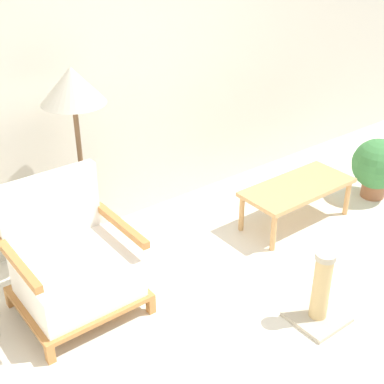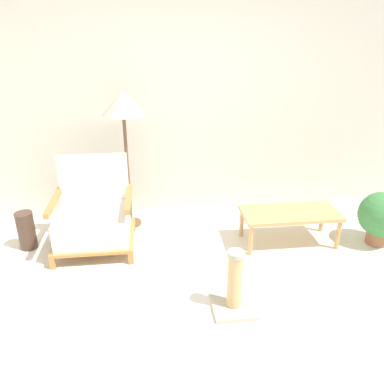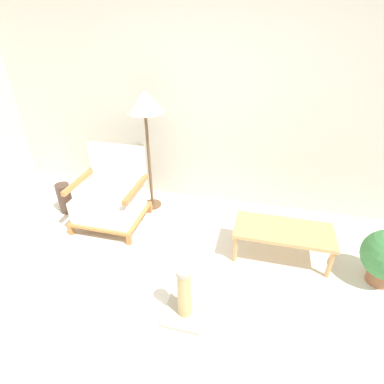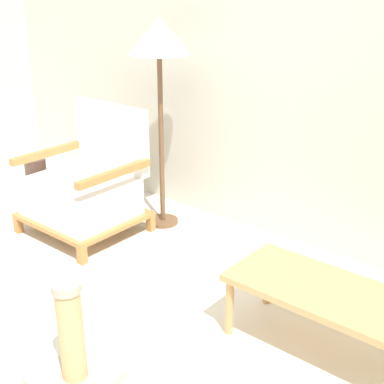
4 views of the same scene
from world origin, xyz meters
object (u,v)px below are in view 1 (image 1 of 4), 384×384
Objects in this scene: floor_lamp at (73,94)px; scratching_post at (320,296)px; coffee_table at (297,190)px; potted_plant at (377,165)px; armchair at (73,266)px.

floor_lamp reaches higher than scratching_post.
floor_lamp reaches higher than coffee_table.
coffee_table is 0.92m from potted_plant.
armchair is 1.70× the size of scratching_post.
potted_plant is (2.87, -0.29, -0.02)m from armchair.
armchair is 0.60× the size of floor_lamp.
potted_plant is (0.91, -0.13, 0.00)m from coffee_table.
armchair is 2.89m from potted_plant.
coffee_table is at bearing 49.95° from scratching_post.
armchair reaches higher than coffee_table.
coffee_table is (1.96, -0.15, -0.02)m from armchair.
scratching_post is at bearing -154.81° from potted_plant.
potted_plant reaches higher than scratching_post.
potted_plant is at bearing -15.90° from floor_lamp.
armchair is at bearing 174.33° from potted_plant.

